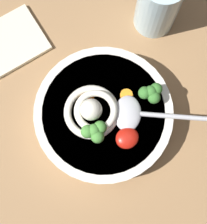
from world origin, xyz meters
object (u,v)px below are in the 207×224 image
noodle_pile (93,111)px  folded_napkin (8,43)px  soup_bowl (104,115)px  drinking_glass (158,4)px  soup_spoon (137,114)px

noodle_pile → folded_napkin: size_ratio=0.76×
noodle_pile → folded_napkin: noodle_pile is taller
soup_bowl → drinking_glass: (17.91, 12.05, 3.12)cm
soup_bowl → soup_spoon: size_ratio=1.43×
noodle_pile → soup_spoon: noodle_pile is taller
noodle_pile → folded_napkin: bearing=108.5°
noodle_pile → drinking_glass: size_ratio=0.86×
soup_bowl → noodle_pile: (-1.57, 0.76, 3.70)cm
noodle_pile → folded_napkin: (-6.93, 20.67, -5.93)cm
drinking_glass → noodle_pile: bearing=-149.9°
soup_bowl → noodle_pile: noodle_pile is taller
drinking_glass → soup_spoon: bearing=-131.6°
noodle_pile → drinking_glass: bearing=30.1°
drinking_glass → soup_bowl: bearing=-146.1°
soup_bowl → noodle_pile: size_ratio=2.33×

